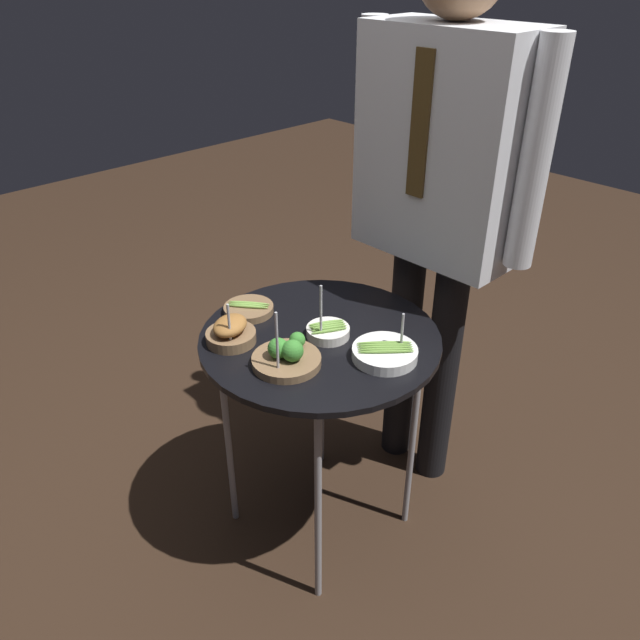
{
  "coord_description": "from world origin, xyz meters",
  "views": [
    {
      "loc": [
        1.05,
        -1.01,
        1.65
      ],
      "look_at": [
        0.0,
        0.0,
        0.78
      ],
      "focal_mm": 35.0,
      "sensor_mm": 36.0,
      "label": 1
    }
  ],
  "objects_px": {
    "bowl_asparagus_mid_left": "(249,309)",
    "bowl_broccoli_front_center": "(287,356)",
    "serving_cart": "(320,352)",
    "waiter_figure": "(441,175)",
    "bowl_roast_back_left": "(231,332)",
    "bowl_asparagus_front_right": "(328,331)",
    "bowl_asparagus_front_left": "(385,353)"
  },
  "relations": [
    {
      "from": "serving_cart",
      "to": "waiter_figure",
      "type": "height_order",
      "value": "waiter_figure"
    },
    {
      "from": "serving_cart",
      "to": "bowl_roast_back_left",
      "type": "height_order",
      "value": "bowl_roast_back_left"
    },
    {
      "from": "bowl_asparagus_mid_left",
      "to": "bowl_broccoli_front_center",
      "type": "height_order",
      "value": "bowl_broccoli_front_center"
    },
    {
      "from": "bowl_asparagus_front_left",
      "to": "serving_cart",
      "type": "bearing_deg",
      "value": -167.1
    },
    {
      "from": "bowl_roast_back_left",
      "to": "waiter_figure",
      "type": "relative_size",
      "value": 0.08
    },
    {
      "from": "bowl_asparagus_mid_left",
      "to": "bowl_roast_back_left",
      "type": "height_order",
      "value": "bowl_roast_back_left"
    },
    {
      "from": "bowl_roast_back_left",
      "to": "bowl_asparagus_front_left",
      "type": "xyz_separation_m",
      "value": [
        0.34,
        0.24,
        -0.01
      ]
    },
    {
      "from": "bowl_asparagus_mid_left",
      "to": "bowl_asparagus_front_right",
      "type": "distance_m",
      "value": 0.26
    },
    {
      "from": "bowl_broccoli_front_center",
      "to": "waiter_figure",
      "type": "xyz_separation_m",
      "value": [
        -0.01,
        0.61,
        0.33
      ]
    },
    {
      "from": "bowl_asparagus_mid_left",
      "to": "waiter_figure",
      "type": "distance_m",
      "value": 0.68
    },
    {
      "from": "serving_cart",
      "to": "bowl_broccoli_front_center",
      "type": "bearing_deg",
      "value": -75.59
    },
    {
      "from": "bowl_asparagus_front_right",
      "to": "bowl_broccoli_front_center",
      "type": "distance_m",
      "value": 0.17
    },
    {
      "from": "serving_cart",
      "to": "bowl_asparagus_mid_left",
      "type": "distance_m",
      "value": 0.25
    },
    {
      "from": "serving_cart",
      "to": "bowl_asparagus_front_left",
      "type": "bearing_deg",
      "value": 12.9
    },
    {
      "from": "bowl_roast_back_left",
      "to": "waiter_figure",
      "type": "distance_m",
      "value": 0.75
    },
    {
      "from": "bowl_asparagus_front_left",
      "to": "waiter_figure",
      "type": "height_order",
      "value": "waiter_figure"
    },
    {
      "from": "serving_cart",
      "to": "waiter_figure",
      "type": "xyz_separation_m",
      "value": [
        0.03,
        0.46,
        0.41
      ]
    },
    {
      "from": "bowl_asparagus_front_right",
      "to": "bowl_asparagus_front_left",
      "type": "bearing_deg",
      "value": 10.1
    },
    {
      "from": "serving_cart",
      "to": "bowl_asparagus_front_right",
      "type": "xyz_separation_m",
      "value": [
        0.02,
        0.01,
        0.07
      ]
    },
    {
      "from": "bowl_broccoli_front_center",
      "to": "waiter_figure",
      "type": "relative_size",
      "value": 0.11
    },
    {
      "from": "bowl_asparagus_mid_left",
      "to": "bowl_broccoli_front_center",
      "type": "relative_size",
      "value": 0.8
    },
    {
      "from": "serving_cart",
      "to": "bowl_asparagus_front_left",
      "type": "distance_m",
      "value": 0.21
    },
    {
      "from": "serving_cart",
      "to": "bowl_asparagus_front_left",
      "type": "relative_size",
      "value": 4.24
    },
    {
      "from": "serving_cart",
      "to": "bowl_asparagus_front_right",
      "type": "bearing_deg",
      "value": 36.89
    },
    {
      "from": "serving_cart",
      "to": "bowl_asparagus_mid_left",
      "type": "height_order",
      "value": "bowl_asparagus_mid_left"
    },
    {
      "from": "bowl_roast_back_left",
      "to": "waiter_figure",
      "type": "height_order",
      "value": "waiter_figure"
    },
    {
      "from": "bowl_broccoli_front_center",
      "to": "bowl_roast_back_left",
      "type": "bearing_deg",
      "value": -167.98
    },
    {
      "from": "serving_cart",
      "to": "bowl_asparagus_mid_left",
      "type": "xyz_separation_m",
      "value": [
        -0.24,
        -0.06,
        0.07
      ]
    },
    {
      "from": "bowl_asparagus_mid_left",
      "to": "bowl_asparagus_front_left",
      "type": "relative_size",
      "value": 0.85
    },
    {
      "from": "bowl_asparagus_front_right",
      "to": "bowl_broccoli_front_center",
      "type": "relative_size",
      "value": 0.94
    },
    {
      "from": "serving_cart",
      "to": "bowl_broccoli_front_center",
      "type": "distance_m",
      "value": 0.18
    },
    {
      "from": "bowl_asparagus_front_right",
      "to": "waiter_figure",
      "type": "xyz_separation_m",
      "value": [
        0.01,
        0.44,
        0.34
      ]
    }
  ]
}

